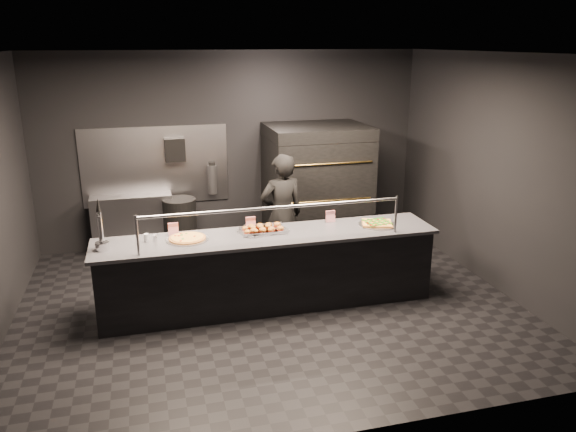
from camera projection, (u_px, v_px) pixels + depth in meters
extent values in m
plane|color=black|center=(269.00, 304.00, 6.96)|extent=(6.00, 6.00, 0.00)
plane|color=black|center=(266.00, 53.00, 6.07)|extent=(6.00, 6.00, 0.00)
cube|color=black|center=(233.00, 149.00, 8.82)|extent=(6.00, 0.04, 3.00)
cube|color=black|center=(341.00, 268.00, 4.21)|extent=(6.00, 0.04, 3.00)
cube|color=black|center=(494.00, 173.00, 7.24)|extent=(0.04, 5.00, 3.00)
cube|color=#99999E|center=(156.00, 166.00, 8.57)|extent=(2.20, 0.02, 1.20)
cube|color=black|center=(269.00, 272.00, 6.83)|extent=(4.00, 0.70, 0.88)
cube|color=#39393E|center=(268.00, 236.00, 6.70)|extent=(4.10, 0.78, 0.04)
cylinder|color=#99999E|center=(137.00, 235.00, 5.98)|extent=(0.03, 0.03, 0.45)
cylinder|color=#99999E|center=(396.00, 214.00, 6.71)|extent=(0.03, 0.03, 0.45)
cylinder|color=#99999E|center=(274.00, 208.00, 6.29)|extent=(3.00, 0.04, 0.04)
cube|color=black|center=(316.00, 227.00, 8.92)|extent=(1.50, 1.15, 0.60)
cube|color=black|center=(316.00, 190.00, 8.74)|extent=(1.50, 1.20, 0.55)
cube|color=black|center=(317.00, 155.00, 8.57)|extent=(1.50, 1.20, 0.55)
cube|color=black|center=(317.00, 131.00, 8.46)|extent=(1.50, 1.20, 0.18)
cylinder|color=gold|center=(329.00, 201.00, 8.17)|extent=(1.30, 0.02, 0.02)
cylinder|color=gold|center=(330.00, 164.00, 8.00)|extent=(1.30, 0.02, 0.02)
cube|color=#99999E|center=(133.00, 224.00, 8.58)|extent=(1.20, 0.35, 0.90)
cube|color=black|center=(175.00, 150.00, 8.49)|extent=(0.30, 0.20, 0.35)
cylinder|color=#B2B2B7|center=(212.00, 180.00, 8.78)|extent=(0.14, 0.14, 0.45)
cube|color=black|center=(212.00, 164.00, 8.70)|extent=(0.10, 0.06, 0.06)
cylinder|color=silver|center=(102.00, 246.00, 6.19)|extent=(0.15, 0.15, 0.09)
cylinder|color=silver|center=(101.00, 229.00, 6.13)|extent=(0.06, 0.06, 0.40)
cylinder|color=silver|center=(98.00, 216.00, 5.99)|extent=(0.02, 0.11, 0.02)
cone|color=black|center=(98.00, 205.00, 6.05)|extent=(0.06, 0.06, 0.15)
cylinder|color=silver|center=(187.00, 239.00, 6.51)|extent=(0.49, 0.49, 0.01)
cylinder|color=#C1813E|center=(187.00, 238.00, 6.51)|extent=(0.43, 0.43, 0.02)
cylinder|color=#FFB953|center=(187.00, 237.00, 6.51)|extent=(0.37, 0.37, 0.01)
cube|color=silver|center=(258.00, 231.00, 6.77)|extent=(0.50, 0.43, 0.02)
ellipsoid|color=#9F6622|center=(247.00, 232.00, 6.66)|extent=(0.08, 0.08, 0.05)
ellipsoid|color=#9F6622|center=(245.00, 228.00, 6.79)|extent=(0.08, 0.08, 0.05)
ellipsoid|color=#9F6622|center=(255.00, 231.00, 6.68)|extent=(0.08, 0.08, 0.05)
ellipsoid|color=#9F6622|center=(253.00, 227.00, 6.81)|extent=(0.08, 0.08, 0.05)
ellipsoid|color=#9F6622|center=(263.00, 230.00, 6.71)|extent=(0.08, 0.08, 0.05)
ellipsoid|color=#9F6622|center=(261.00, 227.00, 6.84)|extent=(0.08, 0.08, 0.05)
ellipsoid|color=#9F6622|center=(271.00, 230.00, 6.73)|extent=(0.08, 0.08, 0.05)
ellipsoid|color=#9F6622|center=(268.00, 226.00, 6.86)|extent=(0.08, 0.08, 0.05)
cube|color=silver|center=(266.00, 230.00, 6.81)|extent=(0.56, 0.47, 0.02)
ellipsoid|color=#9F6622|center=(254.00, 230.00, 6.69)|extent=(0.09, 0.09, 0.06)
ellipsoid|color=#9F6622|center=(251.00, 226.00, 6.83)|extent=(0.09, 0.09, 0.06)
ellipsoid|color=#9F6622|center=(263.00, 230.00, 6.71)|extent=(0.09, 0.09, 0.06)
ellipsoid|color=#9F6622|center=(260.00, 226.00, 6.86)|extent=(0.09, 0.09, 0.06)
ellipsoid|color=#9F6622|center=(272.00, 229.00, 6.74)|extent=(0.09, 0.09, 0.06)
ellipsoid|color=#9F6622|center=(269.00, 225.00, 6.89)|extent=(0.09, 0.09, 0.06)
ellipsoid|color=#9F6622|center=(280.00, 228.00, 6.77)|extent=(0.09, 0.09, 0.06)
ellipsoid|color=#9F6622|center=(277.00, 224.00, 6.91)|extent=(0.09, 0.09, 0.06)
cylinder|color=silver|center=(377.00, 224.00, 7.03)|extent=(0.46, 0.46, 0.01)
cube|color=#C1813E|center=(377.00, 223.00, 7.03)|extent=(0.45, 0.43, 0.02)
cube|color=#FFB953|center=(377.00, 222.00, 7.02)|extent=(0.43, 0.40, 0.01)
cube|color=green|center=(377.00, 222.00, 7.02)|extent=(0.40, 0.38, 0.01)
cylinder|color=silver|center=(146.00, 238.00, 6.43)|extent=(0.06, 0.06, 0.10)
cylinder|color=silver|center=(155.00, 238.00, 6.46)|extent=(0.04, 0.04, 0.08)
cube|color=white|center=(173.00, 229.00, 6.66)|extent=(0.12, 0.04, 0.15)
cube|color=white|center=(251.00, 223.00, 6.89)|extent=(0.12, 0.04, 0.15)
cube|color=white|center=(330.00, 216.00, 7.14)|extent=(0.12, 0.04, 0.15)
cylinder|color=black|center=(180.00, 226.00, 8.59)|extent=(0.51, 0.51, 0.84)
imported|color=black|center=(282.00, 215.00, 7.71)|extent=(0.67, 0.49, 1.69)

